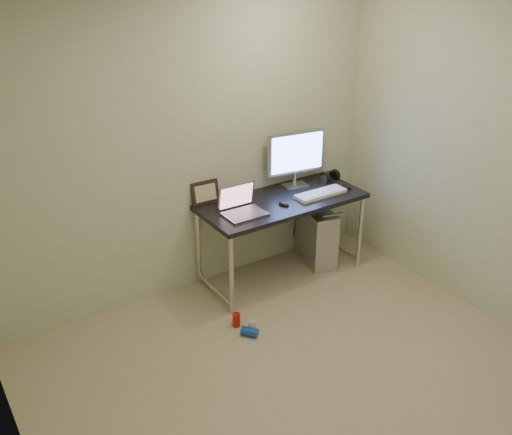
% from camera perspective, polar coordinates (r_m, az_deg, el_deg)
% --- Properties ---
extents(floor, '(3.50, 3.50, 0.00)m').
position_cam_1_polar(floor, '(4.01, 6.48, -17.50)').
color(floor, tan).
rests_on(floor, ground).
extents(wall_back, '(3.50, 0.02, 2.50)m').
position_cam_1_polar(wall_back, '(4.64, -6.61, 6.89)').
color(wall_back, beige).
rests_on(wall_back, ground).
extents(wall_left, '(0.02, 3.50, 2.50)m').
position_cam_1_polar(wall_left, '(2.65, -23.35, -10.80)').
color(wall_left, beige).
rests_on(wall_left, ground).
extents(desk, '(1.45, 0.64, 0.75)m').
position_cam_1_polar(desk, '(4.94, 2.62, 0.91)').
color(desk, black).
rests_on(desk, ground).
extents(tower_computer, '(0.35, 0.56, 0.57)m').
position_cam_1_polar(tower_computer, '(5.37, 6.00, -1.71)').
color(tower_computer, '#AFAEB3').
rests_on(tower_computer, ground).
extents(cable_a, '(0.01, 0.16, 0.69)m').
position_cam_1_polar(cable_a, '(5.45, 4.15, 0.29)').
color(cable_a, black).
rests_on(cable_a, ground).
extents(cable_b, '(0.02, 0.11, 0.71)m').
position_cam_1_polar(cable_b, '(5.49, 5.02, 0.25)').
color(cable_b, black).
rests_on(cable_b, ground).
extents(can_red, '(0.07, 0.07, 0.11)m').
position_cam_1_polar(can_red, '(4.56, -1.97, -10.20)').
color(can_red, red).
rests_on(can_red, ground).
extents(can_white, '(0.06, 0.06, 0.11)m').
position_cam_1_polar(can_white, '(4.49, -0.37, -10.87)').
color(can_white, silver).
rests_on(can_white, ground).
extents(can_blue, '(0.14, 0.15, 0.07)m').
position_cam_1_polar(can_blue, '(4.47, -0.64, -11.36)').
color(can_blue, '#1440A7').
rests_on(can_blue, ground).
extents(laptop, '(0.33, 0.27, 0.23)m').
position_cam_1_polar(laptop, '(4.63, -1.47, 1.06)').
color(laptop, '#A4A4AC').
rests_on(laptop, desk).
extents(monitor, '(0.54, 0.19, 0.51)m').
position_cam_1_polar(monitor, '(5.07, 4.03, 6.26)').
color(monitor, '#A4A4AC').
rests_on(monitor, desk).
extents(keyboard, '(0.48, 0.16, 0.03)m').
position_cam_1_polar(keyboard, '(5.00, 6.48, 2.39)').
color(keyboard, white).
rests_on(keyboard, desk).
extents(mouse_right, '(0.09, 0.13, 0.04)m').
position_cam_1_polar(mouse_right, '(5.18, 8.94, 3.13)').
color(mouse_right, black).
rests_on(mouse_right, desk).
extents(mouse_left, '(0.09, 0.11, 0.03)m').
position_cam_1_polar(mouse_left, '(4.78, 2.80, 1.42)').
color(mouse_left, black).
rests_on(mouse_left, desk).
extents(headphones, '(0.18, 0.11, 0.12)m').
position_cam_1_polar(headphones, '(5.34, 7.41, 4.05)').
color(headphones, black).
rests_on(headphones, desk).
extents(picture_frame, '(0.25, 0.08, 0.20)m').
position_cam_1_polar(picture_frame, '(4.80, -5.13, 2.51)').
color(picture_frame, black).
rests_on(picture_frame, desk).
extents(webcam, '(0.05, 0.04, 0.12)m').
position_cam_1_polar(webcam, '(4.88, -2.32, 2.84)').
color(webcam, silver).
rests_on(webcam, desk).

